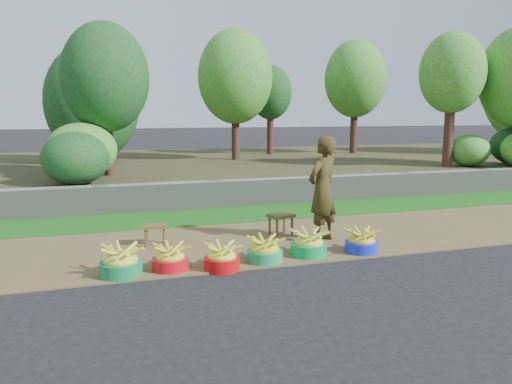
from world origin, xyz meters
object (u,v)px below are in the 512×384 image
object	(u,v)px
basin_b	(170,259)
stool_left	(155,229)
basin_c	(222,258)
basin_e	(309,245)
basin_a	(121,263)
basin_f	(362,242)
stool_right	(281,218)
basin_d	(265,251)
vendor_woman	(323,189)

from	to	relation	value
basin_b	stool_left	xyz separation A→B (m)	(-0.04, 1.20, 0.11)
basin_c	basin_b	bearing A→B (deg)	165.45
basin_e	basin_b	bearing A→B (deg)	-178.41
basin_a	basin_f	world-z (taller)	basin_a
stool_left	basin_c	bearing A→B (deg)	-64.52
basin_f	stool_right	bearing A→B (deg)	120.23
basin_c	stool_right	xyz separation A→B (m)	(1.28, 1.36, 0.14)
basin_a	basin_e	size ratio (longest dim) A/B	1.03
basin_d	basin_e	size ratio (longest dim) A/B	0.94
stool_left	stool_right	world-z (taller)	stool_right
basin_a	basin_b	xyz separation A→B (m)	(0.58, 0.04, -0.02)
basin_a	basin_e	world-z (taller)	basin_a
stool_left	vendor_woman	bearing A→B (deg)	-12.40
stool_left	vendor_woman	world-z (taller)	vendor_woman
stool_left	basin_b	bearing A→B (deg)	-87.94
basin_d	stool_right	size ratio (longest dim) A/B	1.04
basin_a	stool_left	xyz separation A→B (m)	(0.54, 1.24, 0.09)
stool_right	basin_b	bearing A→B (deg)	-147.45
basin_c	vendor_woman	xyz separation A→B (m)	(1.73, 0.84, 0.65)
basin_a	basin_f	size ratio (longest dim) A/B	1.10
basin_f	basin_d	bearing A→B (deg)	-179.63
basin_b	basin_f	size ratio (longest dim) A/B	0.97
stool_right	basin_d	bearing A→B (deg)	-118.88
basin_e	stool_left	size ratio (longest dim) A/B	1.32
basin_d	stool_left	bearing A→B (deg)	135.23
vendor_woman	stool_right	bearing A→B (deg)	-80.50
basin_b	basin_a	bearing A→B (deg)	-176.01
basin_a	basin_d	world-z (taller)	basin_a
basin_b	basin_e	size ratio (longest dim) A/B	0.91
basin_f	stool_right	xyz separation A→B (m)	(-0.72, 1.23, 0.13)
basin_f	basin_e	bearing A→B (deg)	174.24
basin_c	basin_a	bearing A→B (deg)	174.39
basin_f	basin_a	bearing A→B (deg)	-179.71
basin_d	basin_c	bearing A→B (deg)	-168.35
basin_c	basin_d	distance (m)	0.61
basin_d	basin_f	distance (m)	1.40
basin_c	stool_right	world-z (taller)	stool_right
basin_c	basin_d	xyz separation A→B (m)	(0.60, 0.12, 0.01)
basin_c	vendor_woman	world-z (taller)	vendor_woman
basin_b	basin_d	xyz separation A→B (m)	(1.20, -0.03, 0.01)
stool_left	stool_right	xyz separation A→B (m)	(1.93, 0.00, 0.03)
stool_right	vendor_woman	size ratio (longest dim) A/B	0.28
basin_e	basin_c	bearing A→B (deg)	-170.50
basin_b	basin_e	bearing A→B (deg)	1.59
basin_c	basin_e	xyz separation A→B (m)	(1.25, 0.21, 0.01)
basin_b	stool_right	world-z (taller)	stool_right
basin_a	stool_left	bearing A→B (deg)	66.63
basin_a	stool_right	world-z (taller)	basin_a
basin_d	vendor_woman	distance (m)	1.49
basin_e	vendor_woman	bearing A→B (deg)	52.35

